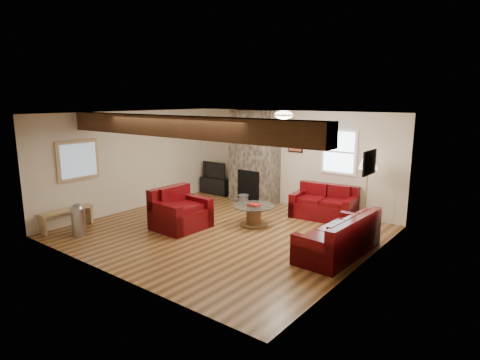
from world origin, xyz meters
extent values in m
plane|color=#513215|center=(0.00, 0.00, 0.00)|extent=(8.00, 8.00, 0.00)
plane|color=white|center=(0.00, 0.00, 2.50)|extent=(8.00, 8.00, 0.00)
plane|color=beige|center=(0.00, 2.75, 1.25)|extent=(8.00, 0.00, 8.00)
plane|color=beige|center=(0.00, -2.75, 1.25)|extent=(8.00, 0.00, 8.00)
plane|color=beige|center=(-3.00, 0.00, 1.25)|extent=(0.00, 7.50, 7.50)
plane|color=beige|center=(3.00, 0.00, 1.25)|extent=(0.00, 7.50, 7.50)
cube|color=black|center=(0.00, -1.25, 2.31)|extent=(6.00, 0.36, 0.38)
cube|color=#322D27|center=(-1.00, 2.50, 1.25)|extent=(1.40, 0.50, 2.50)
cube|color=black|center=(-1.00, 2.25, 0.45)|extent=(0.70, 0.06, 0.90)
cube|color=#322D27|center=(-1.00, 2.20, 0.04)|extent=(1.00, 0.25, 0.08)
cylinder|color=#402614|center=(0.27, 0.74, 0.02)|extent=(0.64, 0.64, 0.04)
cylinder|color=#402614|center=(0.27, 0.74, 0.21)|extent=(0.34, 0.34, 0.42)
cylinder|color=silver|center=(0.27, 0.74, 0.46)|extent=(0.95, 0.95, 0.02)
cube|color=maroon|center=(0.27, 0.74, 0.48)|extent=(0.27, 0.19, 0.03)
cube|color=black|center=(-2.42, 2.53, 0.24)|extent=(0.97, 0.39, 0.48)
imported|color=black|center=(-2.42, 2.53, 0.73)|extent=(0.84, 0.11, 0.48)
cylinder|color=tan|center=(2.24, 2.25, 0.02)|extent=(0.28, 0.28, 0.03)
cylinder|color=tan|center=(2.24, 2.25, 0.71)|extent=(0.03, 0.03, 1.41)
cone|color=beige|center=(2.24, 2.25, 1.43)|extent=(0.40, 0.40, 0.28)
camera|label=1|loc=(5.32, -6.26, 2.80)|focal=30.00mm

